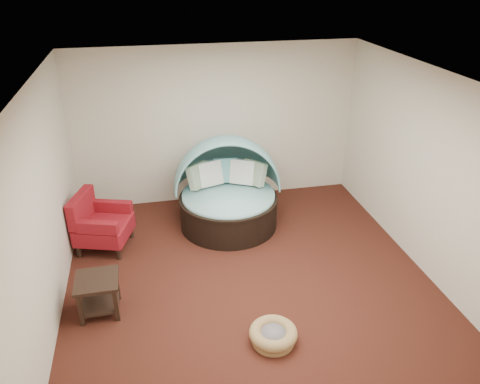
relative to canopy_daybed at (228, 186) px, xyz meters
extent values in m
plane|color=#441B13|center=(-0.01, -1.50, -0.69)|extent=(5.00, 5.00, 0.00)
plane|color=beige|center=(-0.01, 1.00, 0.71)|extent=(5.00, 0.00, 5.00)
plane|color=beige|center=(-0.01, -4.00, 0.71)|extent=(5.00, 0.00, 5.00)
plane|color=beige|center=(-2.51, -1.50, 0.71)|extent=(0.00, 5.00, 5.00)
plane|color=beige|center=(2.49, -1.50, 0.71)|extent=(0.00, 5.00, 5.00)
plane|color=white|center=(-0.01, -1.50, 2.11)|extent=(5.00, 5.00, 0.00)
cylinder|color=black|center=(-0.01, -0.10, -0.45)|extent=(1.74, 1.74, 0.49)
cylinder|color=black|center=(-0.01, -0.10, -0.18)|extent=(1.77, 1.77, 0.04)
cylinder|color=#90CED4|center=(-0.01, -0.10, -0.15)|extent=(1.65, 1.65, 0.11)
cube|color=#335A3F|center=(-0.45, 0.23, 0.12)|extent=(0.47, 0.44, 0.43)
cube|color=silver|center=(-0.25, 0.26, 0.12)|extent=(0.46, 0.35, 0.43)
cube|color=#68B4B6|center=(0.03, 0.35, 0.12)|extent=(0.43, 0.27, 0.43)
cube|color=silver|center=(0.29, 0.22, 0.12)|extent=(0.47, 0.40, 0.43)
cube|color=#335A3F|center=(0.48, 0.14, 0.12)|extent=(0.44, 0.46, 0.43)
cylinder|color=olive|center=(0.00, -2.85, -0.66)|extent=(0.62, 0.62, 0.06)
torus|color=olive|center=(0.00, -2.85, -0.57)|extent=(0.71, 0.71, 0.15)
cylinder|color=slate|center=(0.00, -2.85, -0.58)|extent=(0.42, 0.42, 0.09)
cylinder|color=black|center=(-2.39, -0.55, -0.60)|extent=(0.09, 0.09, 0.18)
cylinder|color=black|center=(-2.20, 0.04, -0.60)|extent=(0.09, 0.09, 0.18)
cylinder|color=black|center=(-1.81, -0.74, -0.60)|extent=(0.09, 0.09, 0.18)
cylinder|color=black|center=(-1.62, -0.15, -0.60)|extent=(0.09, 0.09, 0.18)
cube|color=maroon|center=(-2.01, -0.35, -0.37)|extent=(0.96, 0.96, 0.27)
cube|color=maroon|center=(-2.30, -0.26, -0.02)|extent=(0.37, 0.77, 0.45)
cube|color=maroon|center=(-2.06, -0.68, -0.15)|extent=(0.62, 0.30, 0.18)
cube|color=maroon|center=(-1.86, -0.05, -0.15)|extent=(0.62, 0.30, 0.18)
cube|color=black|center=(-2.01, -1.88, -0.21)|extent=(0.53, 0.53, 0.04)
cube|color=black|center=(-2.01, -1.88, -0.56)|extent=(0.47, 0.47, 0.03)
cube|color=black|center=(-2.22, -2.09, -0.46)|extent=(0.05, 0.05, 0.46)
cube|color=black|center=(-2.22, -1.67, -0.46)|extent=(0.05, 0.05, 0.46)
cube|color=black|center=(-1.79, -2.09, -0.46)|extent=(0.05, 0.05, 0.46)
cube|color=black|center=(-1.80, -1.67, -0.46)|extent=(0.05, 0.05, 0.46)
camera|label=1|loc=(-1.24, -6.81, 3.37)|focal=35.00mm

